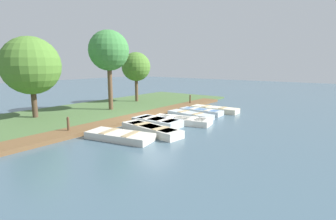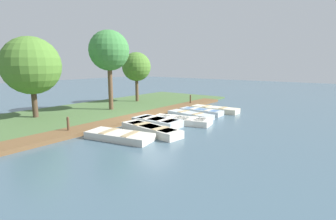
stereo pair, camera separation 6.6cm
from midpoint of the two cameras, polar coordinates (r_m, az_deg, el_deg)
ground_plane at (r=15.96m, az=-3.02°, el=-2.21°), size 80.00×80.00×0.00m
shore_bank at (r=19.47m, az=-14.40°, el=-0.08°), size 8.00×24.00×0.12m
dock_walkway at (r=16.71m, az=-6.16°, el=-1.36°), size 1.44×18.90×0.19m
rowboat_0 at (r=12.12m, az=-10.60°, el=-5.55°), size 3.29×1.81×0.35m
rowboat_1 at (r=12.95m, az=-3.84°, el=-4.26°), size 3.63×1.43×0.39m
rowboat_2 at (r=14.50m, az=-2.49°, el=-2.61°), size 2.73×1.25×0.42m
rowboat_3 at (r=15.12m, az=2.80°, el=-2.23°), size 3.58×1.92×0.35m
rowboat_4 at (r=16.70m, az=4.75°, el=-1.07°), size 3.16×1.31×0.35m
rowboat_5 at (r=17.90m, az=7.12°, el=-0.33°), size 2.92×1.01×0.36m
rowboat_6 at (r=18.93m, az=10.00°, el=0.17°), size 3.42×1.14×0.36m
mooring_post_near at (r=13.65m, az=-21.01°, el=-3.12°), size 0.12×0.12×0.87m
mooring_post_far at (r=21.58m, az=4.75°, el=2.20°), size 0.12×0.12×0.87m
park_tree_far_left at (r=17.88m, az=-27.78°, el=8.51°), size 3.45×3.45×5.00m
park_tree_left at (r=19.15m, az=-12.87°, el=12.42°), size 2.81×2.81×5.70m
park_tree_center at (r=22.96m, az=-7.05°, el=9.29°), size 2.47×2.47×4.35m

